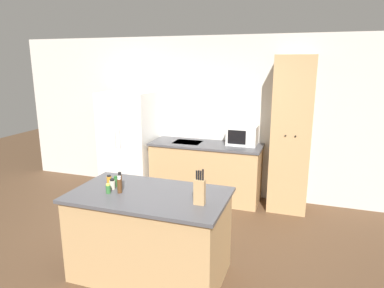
{
  "coord_description": "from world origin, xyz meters",
  "views": [
    {
      "loc": [
        1.49,
        -3.1,
        2.2
      ],
      "look_at": [
        -0.03,
        1.4,
        1.05
      ],
      "focal_mm": 32.0,
      "sensor_mm": 36.0,
      "label": 1
    }
  ],
  "objects_px": {
    "fire_extinguisher": "(105,173)",
    "spice_bottle_tall_dark": "(120,181)",
    "microwave": "(242,135)",
    "spice_bottle_green_herb": "(112,184)",
    "spice_bottle_short_red": "(108,189)",
    "pantry_cabinet": "(291,135)",
    "refrigerator": "(129,142)",
    "spice_bottle_pale_salt": "(109,179)",
    "spice_bottle_orange_cap": "(116,182)",
    "knife_block": "(200,191)",
    "spice_bottle_amber_oil": "(119,185)"
  },
  "relations": [
    {
      "from": "spice_bottle_pale_salt",
      "to": "spice_bottle_tall_dark",
      "type": "bearing_deg",
      "value": -29.21
    },
    {
      "from": "microwave",
      "to": "spice_bottle_orange_cap",
      "type": "distance_m",
      "value": 2.41
    },
    {
      "from": "spice_bottle_tall_dark",
      "to": "refrigerator",
      "type": "bearing_deg",
      "value": 116.81
    },
    {
      "from": "refrigerator",
      "to": "fire_extinguisher",
      "type": "distance_m",
      "value": 0.87
    },
    {
      "from": "pantry_cabinet",
      "to": "knife_block",
      "type": "bearing_deg",
      "value": -106.75
    },
    {
      "from": "microwave",
      "to": "spice_bottle_green_herb",
      "type": "distance_m",
      "value": 2.48
    },
    {
      "from": "spice_bottle_green_herb",
      "to": "spice_bottle_tall_dark",
      "type": "bearing_deg",
      "value": 35.16
    },
    {
      "from": "spice_bottle_amber_oil",
      "to": "spice_bottle_orange_cap",
      "type": "distance_m",
      "value": 0.2
    },
    {
      "from": "pantry_cabinet",
      "to": "microwave",
      "type": "distance_m",
      "value": 0.75
    },
    {
      "from": "refrigerator",
      "to": "spice_bottle_tall_dark",
      "type": "height_order",
      "value": "refrigerator"
    },
    {
      "from": "refrigerator",
      "to": "fire_extinguisher",
      "type": "bearing_deg",
      "value": 172.92
    },
    {
      "from": "pantry_cabinet",
      "to": "spice_bottle_short_red",
      "type": "bearing_deg",
      "value": -125.26
    },
    {
      "from": "spice_bottle_short_red",
      "to": "spice_bottle_pale_salt",
      "type": "bearing_deg",
      "value": 120.53
    },
    {
      "from": "refrigerator",
      "to": "spice_bottle_green_herb",
      "type": "distance_m",
      "value": 2.37
    },
    {
      "from": "knife_block",
      "to": "spice_bottle_tall_dark",
      "type": "xyz_separation_m",
      "value": [
        -0.91,
        0.13,
        -0.05
      ]
    },
    {
      "from": "pantry_cabinet",
      "to": "spice_bottle_tall_dark",
      "type": "relative_size",
      "value": 13.03
    },
    {
      "from": "microwave",
      "to": "spice_bottle_short_red",
      "type": "distance_m",
      "value": 2.58
    },
    {
      "from": "spice_bottle_short_red",
      "to": "spice_bottle_green_herb",
      "type": "distance_m",
      "value": 0.12
    },
    {
      "from": "knife_block",
      "to": "spice_bottle_orange_cap",
      "type": "distance_m",
      "value": 1.0
    },
    {
      "from": "spice_bottle_green_herb",
      "to": "spice_bottle_pale_salt",
      "type": "bearing_deg",
      "value": 131.02
    },
    {
      "from": "refrigerator",
      "to": "spice_bottle_green_herb",
      "type": "height_order",
      "value": "refrigerator"
    },
    {
      "from": "spice_bottle_pale_salt",
      "to": "spice_bottle_orange_cap",
      "type": "relative_size",
      "value": 0.72
    },
    {
      "from": "spice_bottle_pale_salt",
      "to": "fire_extinguisher",
      "type": "bearing_deg",
      "value": 124.84
    },
    {
      "from": "pantry_cabinet",
      "to": "microwave",
      "type": "bearing_deg",
      "value": 173.59
    },
    {
      "from": "spice_bottle_pale_salt",
      "to": "spice_bottle_orange_cap",
      "type": "bearing_deg",
      "value": -31.75
    },
    {
      "from": "spice_bottle_pale_salt",
      "to": "spice_bottle_orange_cap",
      "type": "xyz_separation_m",
      "value": [
        0.13,
        -0.08,
        0.01
      ]
    },
    {
      "from": "knife_block",
      "to": "spice_bottle_orange_cap",
      "type": "height_order",
      "value": "knife_block"
    },
    {
      "from": "spice_bottle_pale_salt",
      "to": "spice_bottle_green_herb",
      "type": "bearing_deg",
      "value": -48.98
    },
    {
      "from": "spice_bottle_green_herb",
      "to": "microwave",
      "type": "bearing_deg",
      "value": 67.98
    },
    {
      "from": "fire_extinguisher",
      "to": "spice_bottle_tall_dark",
      "type": "bearing_deg",
      "value": -52.99
    },
    {
      "from": "spice_bottle_tall_dark",
      "to": "spice_bottle_orange_cap",
      "type": "bearing_deg",
      "value": 155.97
    },
    {
      "from": "knife_block",
      "to": "spice_bottle_short_red",
      "type": "bearing_deg",
      "value": -178.06
    },
    {
      "from": "knife_block",
      "to": "spice_bottle_short_red",
      "type": "distance_m",
      "value": 0.96
    },
    {
      "from": "spice_bottle_tall_dark",
      "to": "spice_bottle_pale_salt",
      "type": "bearing_deg",
      "value": 150.79
    },
    {
      "from": "refrigerator",
      "to": "spice_bottle_green_herb",
      "type": "bearing_deg",
      "value": -65.12
    },
    {
      "from": "pantry_cabinet",
      "to": "spice_bottle_green_herb",
      "type": "xyz_separation_m",
      "value": [
        -1.67,
        -2.21,
        -0.19
      ]
    },
    {
      "from": "spice_bottle_short_red",
      "to": "fire_extinguisher",
      "type": "xyz_separation_m",
      "value": [
        -1.59,
        2.33,
        -0.75
      ]
    },
    {
      "from": "knife_block",
      "to": "spice_bottle_orange_cap",
      "type": "xyz_separation_m",
      "value": [
        -0.98,
        0.16,
        -0.08
      ]
    },
    {
      "from": "spice_bottle_amber_oil",
      "to": "spice_bottle_pale_salt",
      "type": "xyz_separation_m",
      "value": [
        -0.27,
        0.23,
        -0.04
      ]
    },
    {
      "from": "knife_block",
      "to": "spice_bottle_pale_salt",
      "type": "relative_size",
      "value": 4.11
    },
    {
      "from": "refrigerator",
      "to": "spice_bottle_tall_dark",
      "type": "bearing_deg",
      "value": -63.19
    },
    {
      "from": "refrigerator",
      "to": "microwave",
      "type": "height_order",
      "value": "refrigerator"
    },
    {
      "from": "knife_block",
      "to": "refrigerator",
      "type": "bearing_deg",
      "value": 131.54
    },
    {
      "from": "spice_bottle_amber_oil",
      "to": "pantry_cabinet",
      "type": "bearing_deg",
      "value": 55.96
    },
    {
      "from": "spice_bottle_amber_oil",
      "to": "fire_extinguisher",
      "type": "distance_m",
      "value": 2.95
    },
    {
      "from": "spice_bottle_pale_salt",
      "to": "knife_block",
      "type": "bearing_deg",
      "value": -12.24
    },
    {
      "from": "pantry_cabinet",
      "to": "spice_bottle_short_red",
      "type": "xyz_separation_m",
      "value": [
        -1.65,
        -2.33,
        -0.19
      ]
    },
    {
      "from": "spice_bottle_short_red",
      "to": "spice_bottle_orange_cap",
      "type": "xyz_separation_m",
      "value": [
        -0.03,
        0.19,
        0.01
      ]
    },
    {
      "from": "pantry_cabinet",
      "to": "spice_bottle_orange_cap",
      "type": "bearing_deg",
      "value": -128.06
    },
    {
      "from": "refrigerator",
      "to": "spice_bottle_short_red",
      "type": "distance_m",
      "value": 2.48
    }
  ]
}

